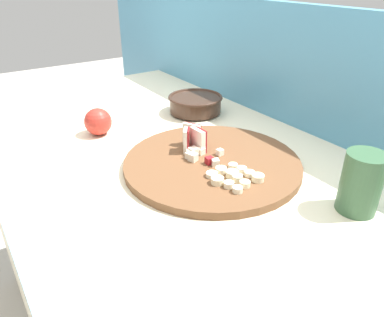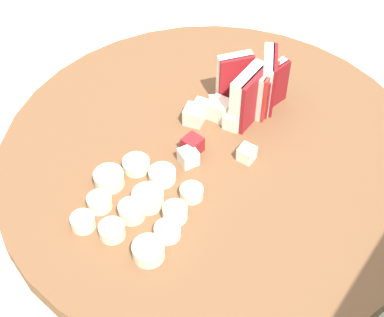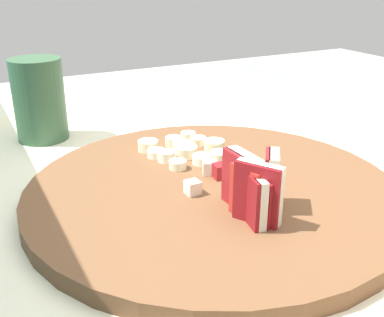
# 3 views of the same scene
# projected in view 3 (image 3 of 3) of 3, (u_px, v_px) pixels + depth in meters

# --- Properties ---
(cutting_board) EXTENTS (0.44, 0.44, 0.02)m
(cutting_board) POSITION_uv_depth(u_px,v_px,m) (213.00, 192.00, 0.56)
(cutting_board) COLOR brown
(cutting_board) RESTS_ON tiled_countertop
(apple_wedge_fan) EXTENTS (0.08, 0.06, 0.06)m
(apple_wedge_fan) POSITION_uv_depth(u_px,v_px,m) (253.00, 190.00, 0.47)
(apple_wedge_fan) COLOR maroon
(apple_wedge_fan) RESTS_ON cutting_board
(apple_dice_pile) EXTENTS (0.10, 0.09, 0.02)m
(apple_dice_pile) POSITION_uv_depth(u_px,v_px,m) (238.00, 181.00, 0.54)
(apple_dice_pile) COLOR #EFE5CC
(apple_dice_pile) RESTS_ON cutting_board
(banana_slice_rows) EXTENTS (0.11, 0.11, 0.01)m
(banana_slice_rows) POSITION_uv_depth(u_px,v_px,m) (185.00, 149.00, 0.64)
(banana_slice_rows) COLOR #F4EAC6
(banana_slice_rows) RESTS_ON cutting_board
(small_jar) EXTENTS (0.08, 0.08, 0.13)m
(small_jar) POSITION_uv_depth(u_px,v_px,m) (39.00, 100.00, 0.73)
(small_jar) COLOR #335638
(small_jar) RESTS_ON tiled_countertop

